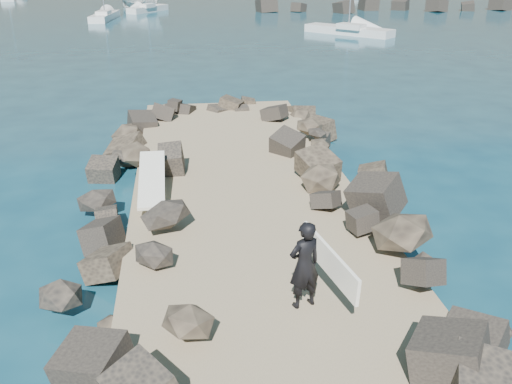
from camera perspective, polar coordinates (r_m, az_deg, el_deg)
ground at (r=14.59m, az=-0.52°, el=-3.90°), size 800.00×800.00×0.00m
jetty at (r=12.71m, az=0.61°, el=-6.74°), size 6.00×26.00×0.60m
riprap_left at (r=13.01m, az=-12.52°, el=-5.58°), size 2.60×22.00×1.00m
riprap_right at (r=13.71m, az=12.42°, el=-4.03°), size 2.60×22.00×1.00m
breakwater_secondary at (r=77.38m, az=21.59°, el=17.04°), size 52.00×4.00×1.20m
surfboard_resting at (r=15.03m, az=-10.35°, el=0.90°), size 0.68×2.64×0.09m
surfer_with_board at (r=10.27m, az=5.22°, el=-7.22°), size 1.08×2.06×1.69m
sailboat_c at (r=50.97m, az=9.26°, el=15.67°), size 6.67×6.97×9.45m
sailboat_b at (r=70.81m, az=-10.77°, el=17.55°), size 4.69×6.12×7.79m
sailboat_a at (r=63.53m, az=-14.89°, el=16.63°), size 2.52×7.68×9.04m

